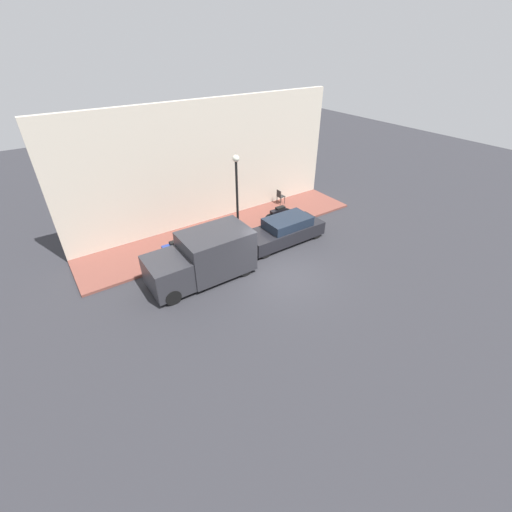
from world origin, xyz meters
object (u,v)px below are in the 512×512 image
object	(u,v)px
delivery_van	(202,258)
motorcycle_black	(278,214)
motorcycle_red	(205,238)
motorcycle_blue	(174,248)
parked_car	(285,230)
streetlamp	(237,186)
cafe_chair	(280,196)

from	to	relation	value
delivery_van	motorcycle_black	world-z (taller)	delivery_van
motorcycle_red	delivery_van	bearing A→B (deg)	151.23
delivery_van	motorcycle_blue	world-z (taller)	delivery_van
parked_car	motorcycle_blue	xyz separation A→B (m)	(1.70, 5.39, -0.08)
streetlamp	parked_car	bearing A→B (deg)	-129.51
delivery_van	cafe_chair	xyz separation A→B (m)	(4.19, -7.51, -0.42)
motorcycle_black	cafe_chair	distance (m)	2.44
motorcycle_blue	cafe_chair	size ratio (longest dim) A/B	2.26
parked_car	delivery_van	xyz separation A→B (m)	(-0.47, 4.94, 0.41)
cafe_chair	parked_car	bearing A→B (deg)	145.25
motorcycle_red	cafe_chair	world-z (taller)	cafe_chair
motorcycle_blue	streetlamp	distance (m)	4.28
delivery_van	motorcycle_blue	xyz separation A→B (m)	(2.17, 0.45, -0.48)
motorcycle_red	motorcycle_blue	bearing A→B (deg)	92.64
parked_car	streetlamp	xyz separation A→B (m)	(1.54, 1.87, 2.35)
motorcycle_black	cafe_chair	size ratio (longest dim) A/B	2.09
parked_car	motorcycle_blue	distance (m)	5.65
motorcycle_black	streetlamp	xyz separation A→B (m)	(-0.31, 2.88, 2.42)
motorcycle_blue	cafe_chair	distance (m)	8.22
motorcycle_red	parked_car	bearing A→B (deg)	-115.67
parked_car	cafe_chair	distance (m)	4.52
delivery_van	cafe_chair	world-z (taller)	delivery_van
delivery_van	motorcycle_red	world-z (taller)	delivery_van
motorcycle_black	cafe_chair	world-z (taller)	cafe_chair
motorcycle_blue	motorcycle_red	size ratio (longest dim) A/B	0.98
parked_car	cafe_chair	xyz separation A→B (m)	(3.72, -2.58, -0.01)
parked_car	delivery_van	bearing A→B (deg)	95.46
motorcycle_black	motorcycle_blue	bearing A→B (deg)	91.29
delivery_van	motorcycle_black	xyz separation A→B (m)	(2.32, -5.95, -0.48)
delivery_van	motorcycle_red	distance (m)	2.61
cafe_chair	delivery_van	bearing A→B (deg)	119.14
delivery_van	streetlamp	size ratio (longest dim) A/B	1.05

